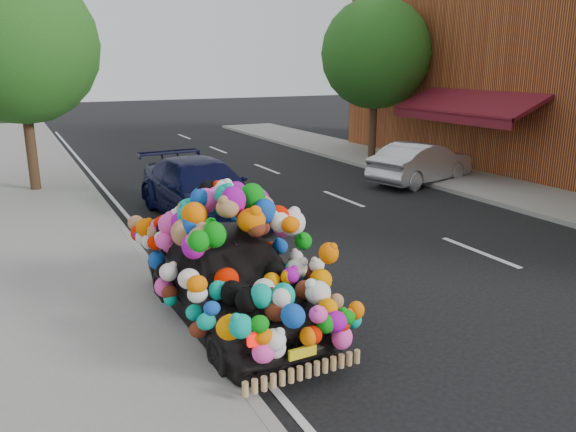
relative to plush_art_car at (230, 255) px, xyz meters
name	(u,v)px	position (x,y,z in m)	size (l,w,h in m)	color
ground	(318,284)	(1.80, 0.70, -1.01)	(100.00, 100.00, 0.00)	black
sidewalk	(38,334)	(-2.50, 0.70, -0.95)	(4.00, 60.00, 0.12)	gray
kerb	(181,306)	(-0.55, 0.70, -0.94)	(0.15, 60.00, 0.13)	gray
footpath_far	(523,194)	(10.00, 3.70, -0.95)	(3.00, 40.00, 0.12)	gray
lane_markings	(479,252)	(5.40, 0.70, -1.00)	(6.00, 50.00, 0.01)	silver
tree_near_sidewalk	(19,45)	(-2.00, 10.20, 3.01)	(4.20, 4.20, 6.13)	#332114
tree_far_b	(376,54)	(9.80, 10.70, 2.88)	(4.00, 4.00, 5.90)	#332114
plush_art_car	(230,255)	(0.00, 0.00, 0.00)	(2.08, 4.19, 1.99)	black
navy_sedan	(201,190)	(1.38, 5.54, -0.32)	(1.92, 4.71, 1.37)	black
silver_hatchback	(421,163)	(8.66, 6.44, -0.39)	(1.32, 3.78, 1.25)	#ABADB3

